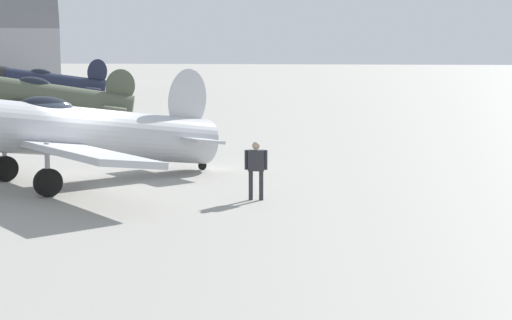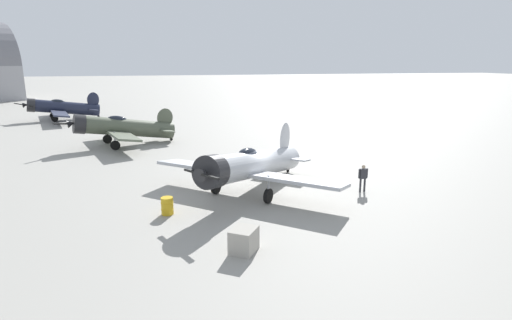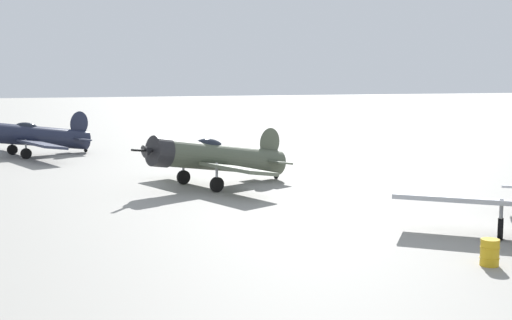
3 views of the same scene
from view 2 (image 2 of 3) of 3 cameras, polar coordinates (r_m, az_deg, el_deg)
The scene contains 7 objects.
ground_plane at distance 24.09m, azimuth 0.00°, elevation -4.16°, with size 400.00×400.00×0.00m, color gray.
airplane_foreground at distance 23.22m, azimuth -0.60°, elevation -0.71°, with size 9.67×9.72×3.53m.
airplane_mid_apron at distance 38.31m, azimuth -18.12°, elevation 4.31°, with size 10.22×9.81×3.17m.
airplane_far_line at distance 58.33m, azimuth -25.39°, elevation 6.57°, with size 13.53×9.98×3.43m.
ground_crew_mechanic at distance 24.25m, azimuth 14.63°, elevation -2.11°, with size 0.26×0.62×1.60m.
equipment_crate at distance 16.46m, azimuth -1.70°, elevation -11.06°, with size 1.43×1.38×0.96m.
fuel_drum at distance 20.70m, azimuth -12.21°, elevation -6.24°, with size 0.63×0.63×0.87m.
Camera 2 is at (-22.22, 5.71, 7.35)m, focal length 28.84 mm.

